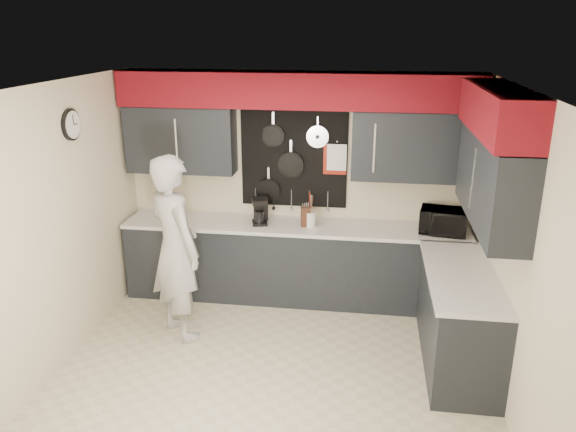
% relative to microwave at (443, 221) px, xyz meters
% --- Properties ---
extents(ground, '(4.00, 4.00, 0.00)m').
position_rel_microwave_xyz_m(ground, '(-1.63, -1.39, -1.06)').
color(ground, beige).
rests_on(ground, ground).
extents(back_wall_assembly, '(4.00, 0.36, 2.60)m').
position_rel_microwave_xyz_m(back_wall_assembly, '(-1.62, 0.20, 0.95)').
color(back_wall_assembly, beige).
rests_on(back_wall_assembly, ground).
extents(right_wall_assembly, '(0.36, 3.50, 2.60)m').
position_rel_microwave_xyz_m(right_wall_assembly, '(0.23, -1.13, 0.89)').
color(right_wall_assembly, beige).
rests_on(right_wall_assembly, ground).
extents(left_wall_assembly, '(0.05, 3.50, 2.60)m').
position_rel_microwave_xyz_m(left_wall_assembly, '(-3.62, -1.38, 0.28)').
color(left_wall_assembly, beige).
rests_on(left_wall_assembly, ground).
extents(base_cabinets, '(3.95, 2.20, 0.92)m').
position_rel_microwave_xyz_m(base_cabinets, '(-1.14, -0.26, -0.60)').
color(base_cabinets, black).
rests_on(base_cabinets, ground).
extents(microwave, '(0.54, 0.41, 0.27)m').
position_rel_microwave_xyz_m(microwave, '(0.00, 0.00, 0.00)').
color(microwave, black).
rests_on(microwave, base_cabinets).
extents(knife_block, '(0.12, 0.12, 0.22)m').
position_rel_microwave_xyz_m(knife_block, '(-1.50, 0.01, -0.03)').
color(knife_block, '#351B10').
rests_on(knife_block, base_cabinets).
extents(utensil_crock, '(0.13, 0.13, 0.17)m').
position_rel_microwave_xyz_m(utensil_crock, '(-1.45, 0.02, -0.05)').
color(utensil_crock, silver).
rests_on(utensil_crock, base_cabinets).
extents(coffee_maker, '(0.21, 0.24, 0.30)m').
position_rel_microwave_xyz_m(coffee_maker, '(-2.02, 0.03, 0.02)').
color(coffee_maker, black).
rests_on(coffee_maker, base_cabinets).
extents(person, '(0.82, 0.81, 1.91)m').
position_rel_microwave_xyz_m(person, '(-2.70, -0.92, -0.10)').
color(person, '#B5B4B2').
rests_on(person, ground).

